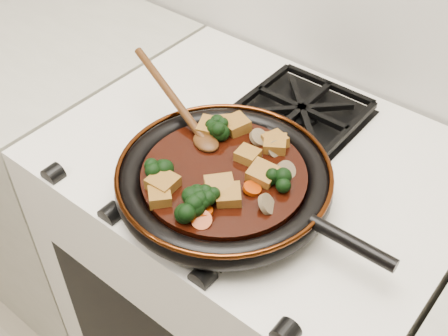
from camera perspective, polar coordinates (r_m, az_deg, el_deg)
The scene contains 31 objects.
stove at distance 1.39m, azimuth 2.79°, elevation -12.45°, with size 0.76×0.60×0.90m, color white.
burner_grate_front at distance 0.96m, azimuth -1.30°, elevation -2.31°, with size 0.23×0.23×0.03m, color black, non-canonical shape.
burner_grate_back at distance 1.13m, azimuth 7.86°, elevation 5.65°, with size 0.23×0.23×0.03m, color black, non-canonical shape.
skillet at distance 0.93m, azimuth 0.10°, elevation -1.21°, with size 0.49×0.36×0.05m.
braising_sauce at distance 0.93m, azimuth 0.00°, elevation -0.94°, with size 0.28×0.28×0.02m, color black.
tofu_cube_0 at distance 0.95m, azimuth 2.43°, elevation 1.26°, with size 0.04×0.03×0.02m, color brown.
tofu_cube_1 at distance 0.91m, azimuth 3.93°, elevation -0.66°, with size 0.04×0.04×0.02m, color brown.
tofu_cube_2 at distance 0.88m, azimuth -6.54°, elevation -2.91°, with size 0.04×0.03×0.02m, color brown.
tofu_cube_3 at distance 0.88m, azimuth 0.47°, elevation -2.83°, with size 0.04×0.04×0.02m, color brown.
tofu_cube_4 at distance 0.90m, azimuth -6.21°, elevation -1.57°, with size 0.04×0.04×0.02m, color brown.
tofu_cube_5 at distance 0.97m, azimuth 5.21°, elevation 2.40°, with size 0.04×0.04×0.02m, color brown.
tofu_cube_6 at distance 0.98m, azimuth 5.22°, elevation 2.74°, with size 0.04×0.04×0.02m, color brown.
tofu_cube_7 at distance 1.00m, azimuth 1.26°, elevation 4.38°, with size 0.04×0.04×0.02m, color brown.
tofu_cube_8 at distance 1.01m, azimuth 0.04°, elevation 4.38°, with size 0.04×0.04×0.02m, color brown.
tofu_cube_9 at distance 0.89m, azimuth -0.43°, elevation -2.09°, with size 0.04×0.05×0.02m, color brown.
tofu_cube_10 at distance 1.00m, azimuth -1.39°, elevation 4.03°, with size 0.04×0.04×0.02m, color brown.
broccoli_floret_0 at distance 0.92m, azimuth -6.72°, elevation -0.39°, with size 0.06×0.06×0.05m, color black, non-canonical shape.
broccoli_floret_1 at distance 0.85m, azimuth -3.67°, elevation -4.70°, with size 0.06×0.06×0.05m, color black, non-canonical shape.
broccoli_floret_2 at distance 0.87m, azimuth -2.10°, elevation -3.03°, with size 0.06×0.06×0.06m, color black, non-canonical shape.
broccoli_floret_3 at distance 0.87m, azimuth -1.91°, elevation -3.20°, with size 0.06×0.06×0.05m, color black, non-canonical shape.
broccoli_floret_4 at distance 0.99m, azimuth -0.55°, elevation 3.99°, with size 0.06×0.06×0.06m, color black, non-canonical shape.
broccoli_floret_5 at distance 0.90m, azimuth 5.74°, elevation -1.22°, with size 0.06×0.06×0.05m, color black, non-canonical shape.
carrot_coin_0 at distance 0.85m, azimuth -2.29°, elevation -5.33°, with size 0.03×0.03×0.01m, color #A22F04.
carrot_coin_1 at distance 0.91m, azimuth -6.47°, elevation -1.25°, with size 0.03×0.03×0.01m, color #A22F04.
carrot_coin_2 at distance 0.89m, azimuth 2.87°, elevation -2.10°, with size 0.03×0.03×0.01m, color #A22F04.
carrot_coin_3 at distance 0.86m, azimuth -2.18°, elevation -4.42°, with size 0.03×0.03×0.01m, color #A22F04.
mushroom_slice_0 at distance 0.96m, azimuth 5.28°, elevation 1.90°, with size 0.03×0.03×0.01m, color brown.
mushroom_slice_1 at distance 0.93m, azimuth 6.32°, elevation -0.24°, with size 0.03×0.03×0.01m, color brown.
mushroom_slice_2 at distance 0.87m, azimuth 4.39°, elevation -3.70°, with size 0.04×0.04×0.01m, color brown.
mushroom_slice_3 at distance 0.98m, azimuth 3.57°, elevation 3.10°, with size 0.03×0.03×0.01m, color brown.
wooden_spoon at distance 1.01m, azimuth -3.99°, elevation 5.52°, with size 0.16×0.07×0.25m.
Camera 1 is at (0.44, 1.04, 1.60)m, focal length 45.00 mm.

